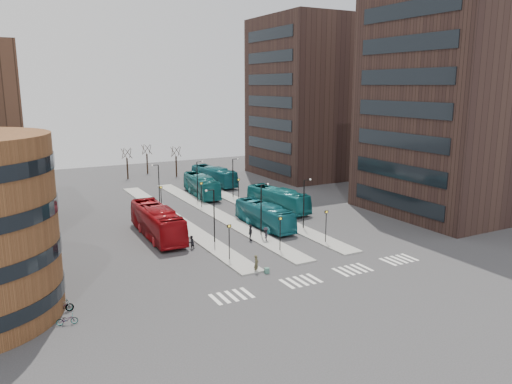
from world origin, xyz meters
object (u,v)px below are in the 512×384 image
teal_bus_c (278,199)px  traveller (256,264)px  commuter_a (191,242)px  bicycle_near (67,320)px  teal_bus_d (214,176)px  bicycle_mid (62,306)px  bicycle_far (63,308)px  teal_bus_b (201,186)px  commuter_c (266,235)px  commuter_b (251,233)px  suitcase (267,271)px  red_bus (157,222)px  teal_bus_a (264,215)px

teal_bus_c → traveller: teal_bus_c is taller
commuter_a → bicycle_near: commuter_a is taller
teal_bus_d → bicycle_mid: teal_bus_d is taller
bicycle_far → bicycle_near: bearing=159.0°
teal_bus_b → bicycle_far: (-25.74, -34.28, -1.23)m
bicycle_mid → bicycle_near: bearing=-172.6°
commuter_a → commuter_c: bearing=146.0°
commuter_b → bicycle_mid: size_ratio=1.09×
traveller → suitcase: bearing=-77.4°
red_bus → bicycle_near: red_bus is taller
commuter_c → bicycle_far: commuter_c is taller
red_bus → bicycle_far: 20.42m
commuter_b → bicycle_far: 23.60m
teal_bus_c → commuter_c: size_ratio=6.66×
bicycle_mid → bicycle_far: size_ratio=1.01×
teal_bus_b → teal_bus_a: bearing=-84.2°
traveller → commuter_a: traveller is taller
teal_bus_a → teal_bus_c: size_ratio=0.96×
traveller → commuter_a: (-2.91, 9.47, -0.11)m
teal_bus_a → teal_bus_d: teal_bus_d is taller
teal_bus_b → commuter_c: 26.24m
bicycle_near → bicycle_mid: bearing=9.9°
commuter_a → bicycle_mid: size_ratio=0.89×
commuter_c → red_bus: bearing=-97.7°
suitcase → traveller: bearing=146.8°
teal_bus_b → traveller: size_ratio=6.95×
teal_bus_c → bicycle_mid: (-31.71, -20.14, -1.08)m
bicycle_near → bicycle_mid: (0.00, 2.37, 0.11)m
teal_bus_d → commuter_b: size_ratio=6.34×
bicycle_near → bicycle_mid: bicycle_mid is taller
teal_bus_a → teal_bus_b: size_ratio=0.91×
suitcase → bicycle_near: bicycle_near is taller
suitcase → commuter_a: (-3.68, 10.13, 0.49)m
red_bus → teal_bus_d: 31.37m
teal_bus_d → commuter_b: 33.28m
traveller → commuter_b: commuter_b is taller
teal_bus_b → suitcase: bearing=-96.5°
suitcase → teal_bus_a: teal_bus_a is taller
teal_bus_d → commuter_b: (-9.44, -31.91, -0.71)m
commuter_a → traveller: bearing=84.1°
suitcase → commuter_b: bearing=78.0°
teal_bus_a → commuter_c: (-2.85, -5.36, -0.66)m
teal_bus_b → traveller: teal_bus_b is taller
teal_bus_d → commuter_c: bearing=-111.1°
commuter_a → bicycle_near: 18.89m
bicycle_mid → suitcase: bearing=-84.0°
teal_bus_b → teal_bus_c: bearing=-61.1°
teal_bus_b → teal_bus_d: bearing=58.9°
teal_bus_a → teal_bus_d: (5.32, 27.81, 0.13)m
teal_bus_d → bicycle_mid: 51.64m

